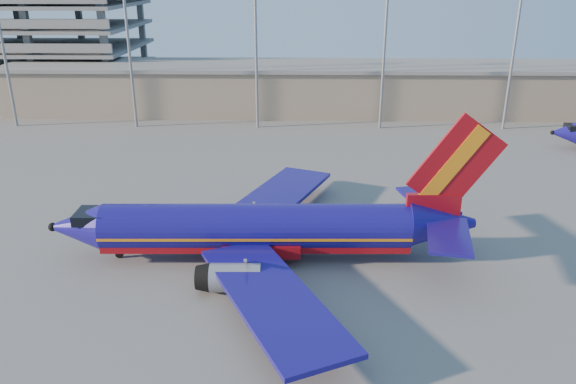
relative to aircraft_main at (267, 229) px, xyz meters
The scene contains 4 objects.
ground 2.98m from the aircraft_main, 34.49° to the right, with size 220.00×220.00×0.00m, color slate.
terminal_building 58.46m from the aircraft_main, 79.32° to the left, with size 122.00×16.00×8.50m.
light_mast_row 48.12m from the aircraft_main, 82.69° to the left, with size 101.60×1.60×28.65m.
aircraft_main is the anchor object (origin of this frame).
Camera 1 is at (2.06, -43.63, 23.45)m, focal length 35.00 mm.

